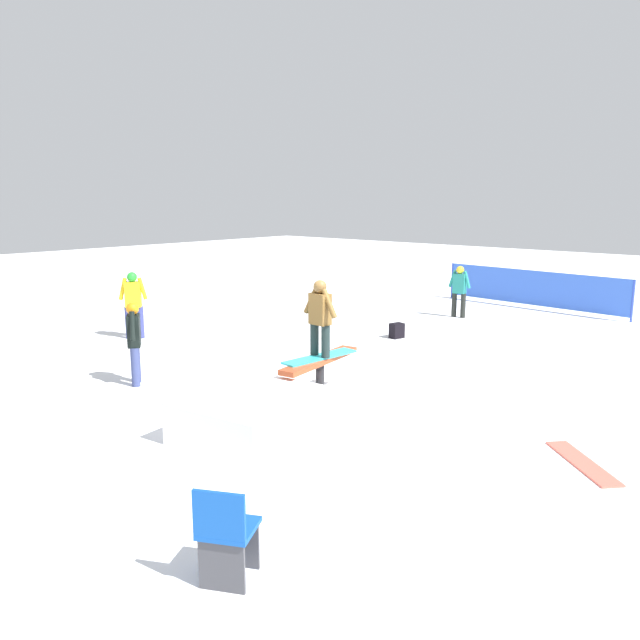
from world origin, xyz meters
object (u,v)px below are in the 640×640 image
Objects in this scene: main_rider_on_rail at (320,321)px; loose_snowboard_coral at (582,463)px; rail_feature at (320,365)px; folding_chair at (227,536)px; backpack_on_snow at (397,331)px; bystander_black at (134,339)px; bystander_yellow at (133,301)px; bystander_teal at (459,289)px.

loose_snowboard_coral is (0.32, -3.94, -1.28)m from main_rider_on_rail.
folding_chair is at bearing -156.47° from rail_feature.
backpack_on_snow is at bearing 4.68° from loose_snowboard_coral.
bystander_black is 1.09× the size of loose_snowboard_coral.
bystander_yellow reaches higher than rail_feature.
loose_snowboard_coral is 1.48× the size of folding_chair.
bystander_yellow is (0.57, 6.09, -0.44)m from main_rider_on_rail.
bystander_black reaches higher than backpack_on_snow.
main_rider_on_rail is 1.57× the size of folding_chair.
backpack_on_snow is (4.19, 5.56, 0.16)m from loose_snowboard_coral.
bystander_teal is (7.66, 1.81, -0.52)m from main_rider_on_rail.
main_rider_on_rail is 4.07× the size of backpack_on_snow.
bystander_yellow reaches higher than backpack_on_snow.
backpack_on_snow is at bearing 113.94° from bystander_black.
loose_snowboard_coral is at bearing -59.92° from bystander_teal.
bystander_black is (-1.40, 2.96, -0.49)m from main_rider_on_rail.
bystander_black is at bearing 106.90° from rail_feature.
bystander_black reaches higher than folding_chair.
bystander_black is 4.19× the size of backpack_on_snow.
bystander_yellow reaches higher than loose_snowboard_coral.
bystander_black is 9.14m from bystander_teal.
bystander_black is (-1.40, 2.96, 0.22)m from rail_feature.
bystander_teal is (9.07, -1.15, -0.03)m from bystander_black.
backpack_on_snow is (4.51, 1.63, -0.41)m from rail_feature.
bystander_black reaches higher than loose_snowboard_coral.
bystander_teal is 1.05× the size of loose_snowboard_coral.
bystander_yellow is 1.16× the size of loose_snowboard_coral.
rail_feature is at bearing -84.66° from bystander_teal.
backpack_on_snow is at bearing 11.42° from rail_feature.
backpack_on_snow is (5.91, -1.33, -0.63)m from bystander_black.
bystander_teal is 1.56× the size of folding_chair.
bystander_teal reaches higher than rail_feature.
bystander_yellow is (-7.10, 4.28, 0.08)m from bystander_teal.
bystander_yellow is (0.57, 6.09, 0.27)m from rail_feature.
bystander_teal reaches higher than folding_chair.
main_rider_on_rail is 7.89m from bystander_teal.
loose_snowboard_coral is (-7.35, -5.75, -0.76)m from bystander_teal.
main_rider_on_rail is at bearing 0.00° from rail_feature.
bystander_teal is at bearing 16.91° from backpack_on_snow.
rail_feature is at bearing -86.23° from folding_chair.
bystander_teal is at bearing 18.70° from main_rider_on_rail.
bystander_teal is (7.66, 1.81, 0.19)m from rail_feature.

